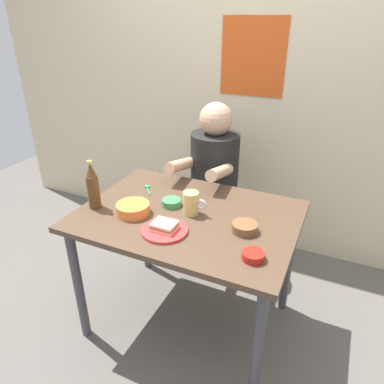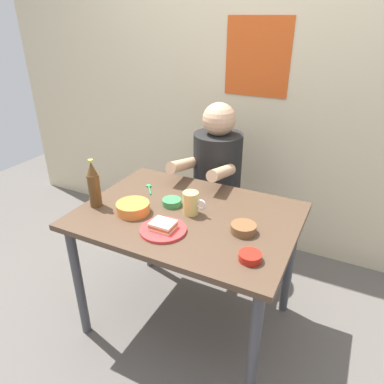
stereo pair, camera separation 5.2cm
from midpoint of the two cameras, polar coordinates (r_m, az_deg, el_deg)
ground_plane at (r=2.27m, az=0.10°, el=-19.81°), size 6.00×6.00×0.00m
wall_back at (r=2.57m, az=11.22°, el=18.43°), size 4.40×0.09×2.60m
dining_table at (r=1.86m, az=0.12°, el=-5.96°), size 1.10×0.80×0.74m
stool at (r=2.54m, az=4.41°, el=-4.19°), size 0.34×0.34×0.45m
person_seated at (r=2.34m, az=4.66°, el=4.46°), size 0.33×0.56×0.72m
plate_orange at (r=1.67m, az=-3.76°, el=-6.11°), size 0.22×0.22×0.01m
sandwich at (r=1.66m, az=-3.79°, el=-5.38°), size 0.11×0.09×0.04m
beer_mug at (r=1.78m, az=0.70°, el=-1.81°), size 0.13×0.08×0.12m
beer_bottle at (r=1.89m, az=-14.79°, el=1.02°), size 0.06×0.06×0.26m
condiment_bowl_brown at (r=1.67m, az=9.19°, el=-5.76°), size 0.12×0.12×0.04m
sambal_bowl_red at (r=1.50m, az=10.36°, el=-10.20°), size 0.10×0.10×0.03m
dip_bowl_green at (r=1.88m, az=-2.48°, el=-1.62°), size 0.10×0.10×0.03m
soup_bowl_orange at (r=1.82m, az=-8.69°, el=-2.47°), size 0.17×0.17×0.05m
spoon at (r=2.08m, az=-6.22°, el=0.74°), size 0.09×0.10×0.01m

